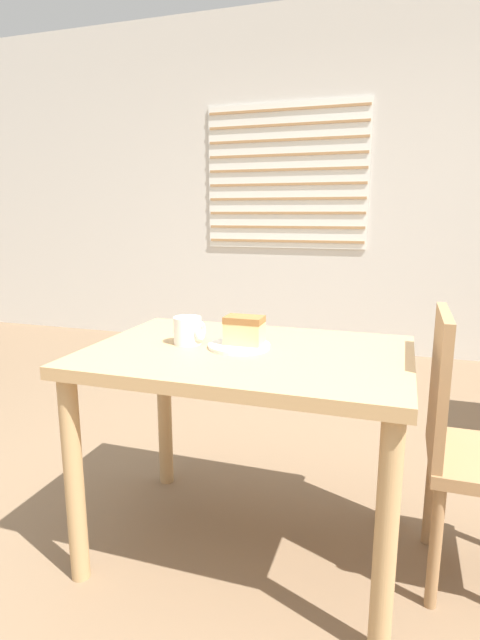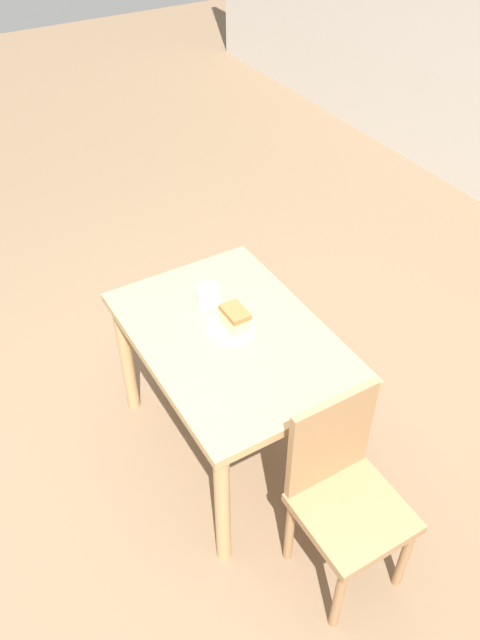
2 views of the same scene
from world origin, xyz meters
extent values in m
plane|color=#7A6047|center=(0.00, 0.00, 0.00)|extent=(14.00, 14.00, 0.00)
cube|color=beige|center=(0.00, 3.03, 1.40)|extent=(10.00, 0.06, 2.80)
cube|color=white|center=(-0.62, 2.99, 1.46)|extent=(1.37, 0.01, 1.18)
cube|color=#AD7F51|center=(-0.62, 2.98, 0.93)|extent=(1.34, 0.01, 0.02)
cube|color=#AD7F51|center=(-0.62, 2.98, 1.05)|extent=(1.34, 0.01, 0.02)
cube|color=#AD7F51|center=(-0.62, 2.98, 1.16)|extent=(1.34, 0.01, 0.02)
cube|color=#AD7F51|center=(-0.62, 2.98, 1.28)|extent=(1.34, 0.01, 0.02)
cube|color=#AD7F51|center=(-0.62, 2.98, 1.40)|extent=(1.34, 0.01, 0.02)
cube|color=#AD7F51|center=(-0.62, 2.98, 1.52)|extent=(1.34, 0.01, 0.02)
cube|color=#AD7F51|center=(-0.62, 2.98, 1.64)|extent=(1.34, 0.01, 0.02)
cube|color=#AD7F51|center=(-0.62, 2.98, 1.75)|extent=(1.34, 0.01, 0.02)
cube|color=#AD7F51|center=(-0.62, 2.98, 1.87)|extent=(1.34, 0.01, 0.02)
cube|color=#AD7F51|center=(-0.62, 2.98, 1.99)|extent=(1.34, 0.01, 0.02)
cube|color=tan|center=(-0.10, 0.26, 0.70)|extent=(1.04, 0.73, 0.04)
cylinder|color=tan|center=(-0.57, -0.06, 0.34)|extent=(0.06, 0.06, 0.68)
cylinder|color=tan|center=(0.37, -0.06, 0.34)|extent=(0.06, 0.06, 0.68)
cylinder|color=tan|center=(-0.57, 0.57, 0.34)|extent=(0.06, 0.06, 0.68)
cylinder|color=tan|center=(0.37, 0.57, 0.34)|extent=(0.06, 0.06, 0.68)
cylinder|color=#9E754C|center=(0.51, 0.16, 0.20)|extent=(0.04, 0.04, 0.40)
cylinder|color=#9E754C|center=(0.51, 0.48, 0.20)|extent=(0.04, 0.04, 0.40)
cube|color=#9E754C|center=(0.49, 0.32, 0.66)|extent=(0.03, 0.36, 0.44)
cylinder|color=white|center=(-0.13, 0.27, 0.73)|extent=(0.21, 0.21, 0.01)
cube|color=#E0C67F|center=(-0.12, 0.28, 0.77)|extent=(0.12, 0.08, 0.07)
cube|color=#936033|center=(-0.12, 0.28, 0.82)|extent=(0.13, 0.08, 0.02)
cylinder|color=white|center=(-0.32, 0.27, 0.77)|extent=(0.09, 0.09, 0.09)
torus|color=white|center=(-0.27, 0.27, 0.77)|extent=(0.02, 0.07, 0.07)
camera|label=1|loc=(0.36, -1.24, 1.16)|focal=28.00mm
camera|label=2|loc=(1.52, -0.66, 2.45)|focal=35.00mm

